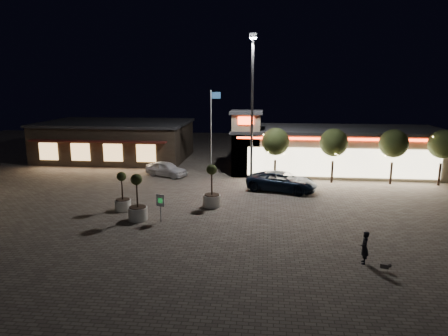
# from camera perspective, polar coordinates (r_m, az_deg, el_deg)

# --- Properties ---
(ground) EXTENTS (90.00, 90.00, 0.00)m
(ground) POSITION_cam_1_polar(r_m,az_deg,el_deg) (25.75, -1.37, -7.55)
(ground) COLOR slate
(ground) RESTS_ON ground
(retail_building) EXTENTS (20.40, 8.40, 6.10)m
(retail_building) POSITION_cam_1_polar(r_m,az_deg,el_deg) (40.86, 14.96, 2.62)
(retail_building) COLOR gray
(retail_building) RESTS_ON ground
(restaurant_building) EXTENTS (16.40, 11.00, 4.30)m
(restaurant_building) POSITION_cam_1_polar(r_m,az_deg,el_deg) (47.70, -15.09, 3.87)
(restaurant_building) COLOR #382D23
(restaurant_building) RESTS_ON ground
(floodlight_pole) EXTENTS (0.60, 0.40, 12.38)m
(floodlight_pole) POSITION_cam_1_polar(r_m,az_deg,el_deg) (32.10, 4.04, 9.15)
(floodlight_pole) COLOR gray
(floodlight_pole) RESTS_ON ground
(flagpole) EXTENTS (0.95, 0.10, 8.00)m
(flagpole) POSITION_cam_1_polar(r_m,az_deg,el_deg) (37.59, -1.70, 6.13)
(flagpole) COLOR white
(flagpole) RESTS_ON ground
(string_tree_a) EXTENTS (2.42, 2.42, 4.79)m
(string_tree_a) POSITION_cam_1_polar(r_m,az_deg,el_deg) (35.41, 7.39, 3.74)
(string_tree_a) COLOR #332319
(string_tree_a) RESTS_ON ground
(string_tree_b) EXTENTS (2.42, 2.42, 4.79)m
(string_tree_b) POSITION_cam_1_polar(r_m,az_deg,el_deg) (35.88, 15.41, 3.51)
(string_tree_b) COLOR #332319
(string_tree_b) RESTS_ON ground
(string_tree_c) EXTENTS (2.42, 2.42, 4.79)m
(string_tree_c) POSITION_cam_1_polar(r_m,az_deg,el_deg) (37.02, 23.08, 3.22)
(string_tree_c) COLOR #332319
(string_tree_c) RESTS_ON ground
(string_tree_d) EXTENTS (2.42, 2.42, 4.79)m
(string_tree_d) POSITION_cam_1_polar(r_m,az_deg,el_deg) (38.38, 28.80, 2.98)
(string_tree_d) COLOR #332319
(string_tree_d) RESTS_ON ground
(pickup_truck) EXTENTS (6.13, 3.94, 1.57)m
(pickup_truck) POSITION_cam_1_polar(r_m,az_deg,el_deg) (32.80, 8.26, -1.91)
(pickup_truck) COLOR black
(pickup_truck) RESTS_ON ground
(white_sedan) EXTENTS (4.45, 3.18, 1.41)m
(white_sedan) POSITION_cam_1_polar(r_m,az_deg,el_deg) (37.96, -8.25, -0.11)
(white_sedan) COLOR white
(white_sedan) RESTS_ON ground
(pedestrian) EXTENTS (0.45, 0.63, 1.63)m
(pedestrian) POSITION_cam_1_polar(r_m,az_deg,el_deg) (20.91, 19.44, -10.67)
(pedestrian) COLOR black
(pedestrian) RESTS_ON ground
(dog) EXTENTS (0.52, 0.30, 0.28)m
(dog) POSITION_cam_1_polar(r_m,az_deg,el_deg) (20.65, 22.16, -12.81)
(dog) COLOR #59514C
(dog) RESTS_ON ground
(planter_left) EXTENTS (1.11, 1.11, 2.73)m
(planter_left) POSITION_cam_1_polar(r_m,az_deg,el_deg) (28.44, -14.28, -4.24)
(planter_left) COLOR silver
(planter_left) RESTS_ON ground
(planter_mid) EXTENTS (1.24, 1.24, 3.04)m
(planter_mid) POSITION_cam_1_polar(r_m,az_deg,el_deg) (26.24, -12.24, -5.29)
(planter_mid) COLOR silver
(planter_mid) RESTS_ON ground
(planter_right) EXTENTS (1.25, 1.25, 3.06)m
(planter_right) POSITION_cam_1_polar(r_m,az_deg,el_deg) (28.37, -1.75, -3.68)
(planter_right) COLOR silver
(planter_right) RESTS_ON ground
(valet_sign) EXTENTS (0.57, 0.24, 1.78)m
(valet_sign) POSITION_cam_1_polar(r_m,az_deg,el_deg) (25.54, -9.08, -4.93)
(valet_sign) COLOR gray
(valet_sign) RESTS_ON ground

